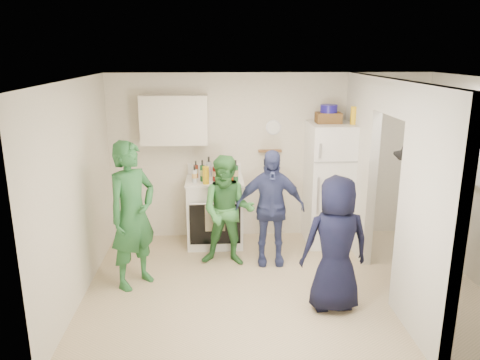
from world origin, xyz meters
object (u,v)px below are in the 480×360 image
stove (215,212)px  yellow_cup_stack_top (354,115)px  person_nook (418,211)px  person_green_center (228,211)px  person_navy (336,244)px  person_denim (270,208)px  blue_bowl (329,109)px  person_green_left (133,215)px  wicker_basket (328,118)px  fridge (333,184)px

stove → yellow_cup_stack_top: size_ratio=3.97×
yellow_cup_stack_top → person_nook: 1.65m
person_green_center → person_navy: bearing=-37.4°
yellow_cup_stack_top → person_denim: bearing=-155.2°
blue_bowl → yellow_cup_stack_top: size_ratio=0.96×
person_denim → person_nook: size_ratio=0.85×
person_green_left → person_green_center: size_ratio=1.20×
person_green_center → person_navy: 1.65m
blue_bowl → stove: bearing=-179.3°
person_denim → person_green_left: bearing=-160.5°
stove → person_green_center: size_ratio=0.66×
blue_bowl → person_navy: blue_bowl is taller
wicker_basket → yellow_cup_stack_top: (0.32, -0.15, 0.05)m
stove → fridge: (1.74, -0.03, 0.41)m
yellow_cup_stack_top → person_green_center: yellow_cup_stack_top is taller
wicker_basket → person_denim: size_ratio=0.22×
person_green_left → person_navy: bearing=-65.0°
stove → person_navy: size_ratio=0.65×
fridge → wicker_basket: (-0.10, 0.05, 0.98)m
person_green_left → person_navy: 2.40m
person_nook → wicker_basket: bearing=-119.7°
wicker_basket → person_green_left: 3.06m
stove → person_green_left: size_ratio=0.55×
yellow_cup_stack_top → person_nook: yellow_cup_stack_top is taller
stove → person_green_left: bearing=-128.8°
wicker_basket → person_navy: 2.25m
wicker_basket → person_nook: bearing=-58.9°
wicker_basket → person_green_center: wicker_basket is taller
yellow_cup_stack_top → person_green_left: size_ratio=0.14×
person_nook → person_green_left: bearing=-62.7°
fridge → person_green_center: fridge is taller
stove → yellow_cup_stack_top: (1.96, -0.13, 1.43)m
fridge → yellow_cup_stack_top: bearing=-24.4°
blue_bowl → person_navy: size_ratio=0.16×
person_green_left → person_denim: 1.80m
fridge → yellow_cup_stack_top: yellow_cup_stack_top is taller
person_navy → person_green_left: bearing=-20.3°
yellow_cup_stack_top → person_green_center: bearing=-161.9°
blue_bowl → person_denim: (-0.90, -0.72, -1.22)m
blue_bowl → person_green_left: 3.11m
fridge → person_denim: (-1.00, -0.67, -0.12)m
person_green_left → wicker_basket: bearing=-23.1°
yellow_cup_stack_top → person_green_center: 2.22m
stove → yellow_cup_stack_top: 2.43m
fridge → wicker_basket: size_ratio=5.15×
fridge → person_nook: size_ratio=0.97×
person_green_center → person_denim: size_ratio=0.96×
wicker_basket → person_green_center: 1.99m
wicker_basket → person_green_left: size_ratio=0.19×
person_green_center → fridge: bearing=32.3°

